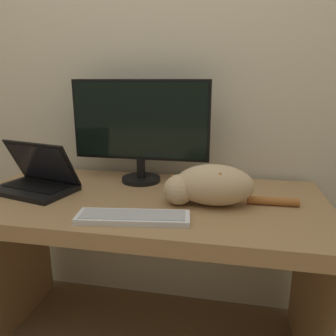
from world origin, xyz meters
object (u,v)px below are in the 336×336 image
object	(u,v)px
monitor	(140,127)
laptop	(36,181)
external_keyboard	(133,217)
cat	(210,185)

from	to	relation	value
monitor	laptop	size ratio (longest dim) A/B	1.67
external_keyboard	cat	distance (m)	0.33
external_keyboard	cat	world-z (taller)	cat
laptop	external_keyboard	xyz separation A→B (m)	(0.50, -0.22, -0.03)
monitor	external_keyboard	size ratio (longest dim) A/B	1.59
laptop	external_keyboard	world-z (taller)	laptop
cat	laptop	bearing A→B (deg)	177.40
laptop	monitor	bearing A→B (deg)	42.45
external_keyboard	laptop	bearing A→B (deg)	148.51
monitor	external_keyboard	distance (m)	0.51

